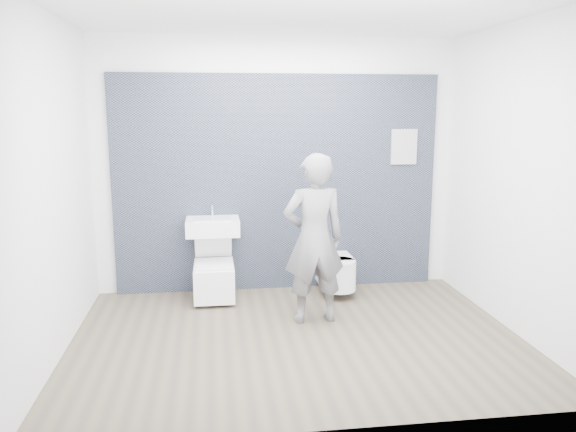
{
  "coord_description": "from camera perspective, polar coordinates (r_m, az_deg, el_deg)",
  "views": [
    {
      "loc": [
        -0.72,
        -4.7,
        2.03
      ],
      "look_at": [
        0.0,
        0.6,
        1.0
      ],
      "focal_mm": 35.0,
      "sensor_mm": 36.0,
      "label": 1
    }
  ],
  "objects": [
    {
      "name": "ground",
      "position": [
        5.17,
        0.91,
        -12.21
      ],
      "size": [
        4.0,
        4.0,
        0.0
      ],
      "primitive_type": "plane",
      "color": "brown",
      "rests_on": "ground"
    },
    {
      "name": "toilet_rounded",
      "position": [
        6.24,
        4.98,
        -5.68
      ],
      "size": [
        0.37,
        0.62,
        0.33
      ],
      "color": "white",
      "rests_on": "ground"
    },
    {
      "name": "info_placard",
      "position": [
        6.8,
        11.18,
        -6.69
      ],
      "size": [
        0.3,
        0.03,
        0.39
      ],
      "primitive_type": "cube",
      "color": "white",
      "rests_on": "ground"
    },
    {
      "name": "tile_wall",
      "position": [
        6.54,
        -1.03,
        -7.21
      ],
      "size": [
        3.6,
        0.06,
        2.4
      ],
      "primitive_type": "cube",
      "color": "black",
      "rests_on": "ground"
    },
    {
      "name": "room_shell",
      "position": [
        4.77,
        0.98,
        7.4
      ],
      "size": [
        4.0,
        4.0,
        4.0
      ],
      "color": "silver",
      "rests_on": "ground"
    },
    {
      "name": "visitor",
      "position": [
        5.32,
        2.65,
        -2.34
      ],
      "size": [
        0.63,
        0.44,
        1.63
      ],
      "primitive_type": "imported",
      "rotation": [
        0.0,
        0.0,
        3.23
      ],
      "color": "slate",
      "rests_on": "ground"
    },
    {
      "name": "washbasin",
      "position": [
        6.06,
        -7.65,
        -1.02
      ],
      "size": [
        0.56,
        0.42,
        0.42
      ],
      "color": "white",
      "rests_on": "ground"
    },
    {
      "name": "toilet_square",
      "position": [
        6.11,
        -7.52,
        -6.24
      ],
      "size": [
        0.42,
        0.61,
        0.79
      ],
      "color": "white",
      "rests_on": "ground"
    }
  ]
}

